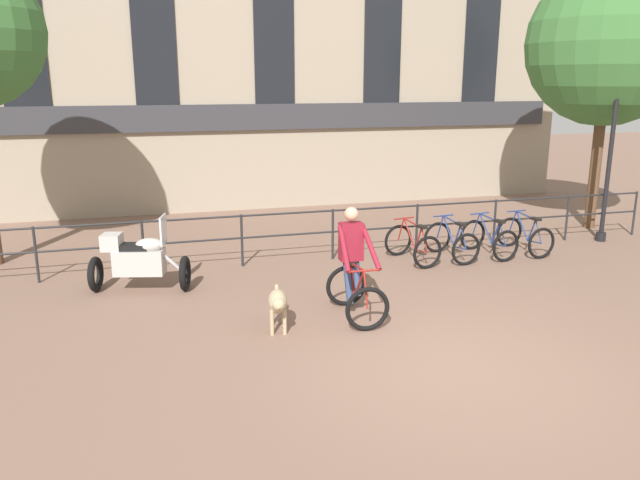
# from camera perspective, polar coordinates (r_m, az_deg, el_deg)

# --- Properties ---
(ground_plane) EXTENTS (60.00, 60.00, 0.00)m
(ground_plane) POSITION_cam_1_polar(r_m,az_deg,el_deg) (8.41, 11.87, -11.24)
(ground_plane) COLOR #7A5B4C
(canal_railing) EXTENTS (15.05, 0.05, 1.05)m
(canal_railing) POSITION_cam_1_polar(r_m,az_deg,el_deg) (12.74, 1.18, 1.33)
(canal_railing) COLOR #232326
(canal_railing) RESTS_ON ground_plane
(building_facade) EXTENTS (18.00, 0.72, 8.64)m
(building_facade) POSITION_cam_1_polar(r_m,az_deg,el_deg) (18.03, -4.43, 16.65)
(building_facade) COLOR gray
(building_facade) RESTS_ON ground_plane
(cyclist_with_bike) EXTENTS (0.72, 1.19, 1.70)m
(cyclist_with_bike) POSITION_cam_1_polar(r_m,az_deg,el_deg) (9.69, 3.12, -2.58)
(cyclist_with_bike) COLOR black
(cyclist_with_bike) RESTS_ON ground_plane
(dog) EXTENTS (0.38, 0.94, 0.63)m
(dog) POSITION_cam_1_polar(r_m,az_deg,el_deg) (9.15, -3.88, -5.76)
(dog) COLOR tan
(dog) RESTS_ON ground_plane
(parked_motorcycle) EXTENTS (1.77, 1.02, 1.35)m
(parked_motorcycle) POSITION_cam_1_polar(r_m,az_deg,el_deg) (11.28, -16.26, -1.76)
(parked_motorcycle) COLOR black
(parked_motorcycle) RESTS_ON ground_plane
(parked_bicycle_near_lamp) EXTENTS (0.84, 1.21, 0.86)m
(parked_bicycle_near_lamp) POSITION_cam_1_polar(r_m,az_deg,el_deg) (12.75, 8.46, -0.44)
(parked_bicycle_near_lamp) COLOR black
(parked_bicycle_near_lamp) RESTS_ON ground_plane
(parked_bicycle_mid_left) EXTENTS (0.77, 1.17, 0.86)m
(parked_bicycle_mid_left) POSITION_cam_1_polar(r_m,az_deg,el_deg) (13.12, 11.92, -0.17)
(parked_bicycle_mid_left) COLOR black
(parked_bicycle_mid_left) RESTS_ON ground_plane
(parked_bicycle_mid_right) EXTENTS (0.83, 1.20, 0.86)m
(parked_bicycle_mid_right) POSITION_cam_1_polar(r_m,az_deg,el_deg) (13.55, 15.18, 0.09)
(parked_bicycle_mid_right) COLOR black
(parked_bicycle_mid_right) RESTS_ON ground_plane
(parked_bicycle_far_end) EXTENTS (0.75, 1.16, 0.86)m
(parked_bicycle_far_end) POSITION_cam_1_polar(r_m,az_deg,el_deg) (14.01, 18.23, 0.33)
(parked_bicycle_far_end) COLOR black
(parked_bicycle_far_end) RESTS_ON ground_plane
(street_lamp) EXTENTS (0.28, 0.28, 4.54)m
(street_lamp) POSITION_cam_1_polar(r_m,az_deg,el_deg) (15.36, 25.23, 9.16)
(street_lamp) COLOR black
(street_lamp) RESTS_ON ground_plane
(tree_canalside_right) EXTENTS (3.81, 3.81, 6.31)m
(tree_canalside_right) POSITION_cam_1_polar(r_m,az_deg,el_deg) (16.71, 24.91, 15.91)
(tree_canalside_right) COLOR brown
(tree_canalside_right) RESTS_ON ground_plane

